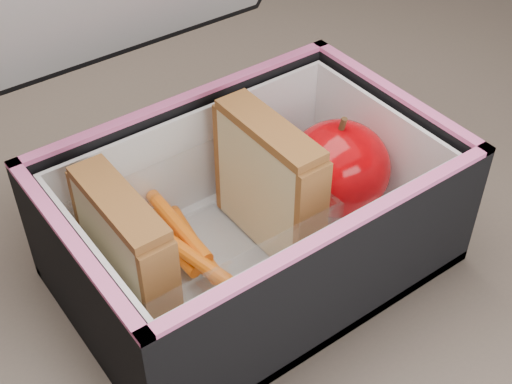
% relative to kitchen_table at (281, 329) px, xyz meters
% --- Properties ---
extents(kitchen_table, '(1.20, 0.80, 0.75)m').
position_rel_kitchen_table_xyz_m(kitchen_table, '(0.00, 0.00, 0.00)').
color(kitchen_table, brown).
rests_on(kitchen_table, ground).
extents(lunch_bag, '(0.28, 0.28, 0.26)m').
position_rel_kitchen_table_xyz_m(lunch_bag, '(-0.02, 0.01, 0.15)').
color(lunch_bag, black).
rests_on(lunch_bag, kitchen_table).
extents(plastic_tub, '(0.16, 0.12, 0.07)m').
position_rel_kitchen_table_xyz_m(plastic_tub, '(-0.06, 0.02, 0.14)').
color(plastic_tub, white).
rests_on(plastic_tub, lunch_bag).
extents(sandwich_left, '(0.03, 0.09, 0.10)m').
position_rel_kitchen_table_xyz_m(sandwich_left, '(-0.12, 0.02, 0.16)').
color(sandwich_left, beige).
rests_on(sandwich_left, plastic_tub).
extents(sandwich_right, '(0.03, 0.10, 0.11)m').
position_rel_kitchen_table_xyz_m(sandwich_right, '(-0.00, 0.02, 0.16)').
color(sandwich_right, beige).
rests_on(sandwich_right, plastic_tub).
extents(carrot_sticks, '(0.04, 0.14, 0.03)m').
position_rel_kitchen_table_xyz_m(carrot_sticks, '(-0.07, 0.03, 0.12)').
color(carrot_sticks, '#DF5010').
rests_on(carrot_sticks, plastic_tub).
extents(paper_napkin, '(0.08, 0.08, 0.01)m').
position_rel_kitchen_table_xyz_m(paper_napkin, '(0.06, 0.02, 0.11)').
color(paper_napkin, white).
rests_on(paper_napkin, lunch_bag).
extents(red_apple, '(0.09, 0.09, 0.09)m').
position_rel_kitchen_table_xyz_m(red_apple, '(0.06, 0.01, 0.15)').
color(red_apple, '#8B0307').
rests_on(red_apple, paper_napkin).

